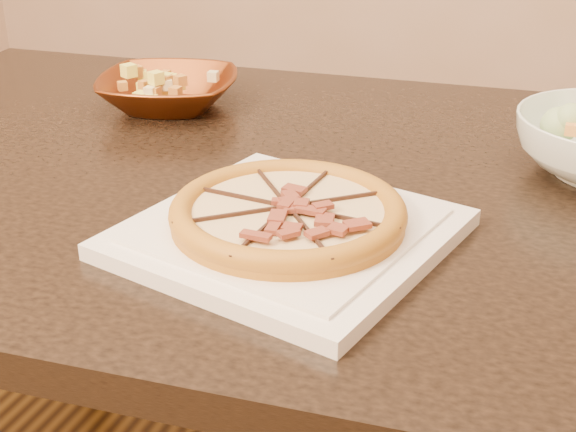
% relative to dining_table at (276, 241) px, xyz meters
% --- Properties ---
extents(dining_table, '(1.45, 1.00, 0.75)m').
position_rel_dining_table_xyz_m(dining_table, '(0.00, 0.00, 0.00)').
color(dining_table, black).
rests_on(dining_table, floor).
extents(plate, '(0.36, 0.36, 0.02)m').
position_rel_dining_table_xyz_m(plate, '(0.09, -0.18, 0.11)').
color(plate, silver).
rests_on(plate, dining_table).
extents(pizza, '(0.25, 0.25, 0.03)m').
position_rel_dining_table_xyz_m(pizza, '(0.09, -0.18, 0.14)').
color(pizza, '#AF7023').
rests_on(pizza, plate).
extents(bronze_bowl, '(0.26, 0.26, 0.05)m').
position_rel_dining_table_xyz_m(bronze_bowl, '(-0.25, 0.17, 0.13)').
color(bronze_bowl, brown).
rests_on(bronze_bowl, dining_table).
extents(mixed_dish, '(0.10, 0.11, 0.03)m').
position_rel_dining_table_xyz_m(mixed_dish, '(-0.25, 0.17, 0.17)').
color(mixed_dish, beige).
rests_on(mixed_dish, bronze_bowl).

